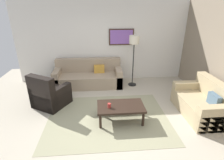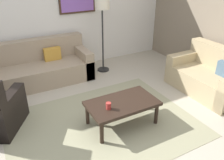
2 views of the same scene
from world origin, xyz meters
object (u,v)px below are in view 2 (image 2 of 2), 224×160
(couch_main, at_px, (37,68))
(lamp_standing, at_px, (102,11))
(couch_loveseat, at_px, (211,77))
(framed_artwork, at_px, (77,1))
(cup, at_px, (109,106))
(coffee_table, at_px, (122,105))

(couch_main, xyz_separation_m, lamp_standing, (1.52, -0.18, 1.11))
(couch_loveseat, height_order, framed_artwork, framed_artwork)
(cup, distance_m, framed_artwork, 2.97)
(couch_loveseat, height_order, lamp_standing, lamp_standing)
(cup, height_order, framed_artwork, framed_artwork)
(couch_main, bearing_deg, couch_loveseat, -35.25)
(coffee_table, distance_m, cup, 0.30)
(couch_main, relative_size, coffee_table, 2.06)
(coffee_table, bearing_deg, lamp_standing, 71.51)
(coffee_table, bearing_deg, couch_loveseat, 2.62)
(coffee_table, xyz_separation_m, cup, (-0.28, -0.07, 0.10))
(cup, bearing_deg, couch_main, 104.02)
(coffee_table, bearing_deg, cup, -166.61)
(couch_main, xyz_separation_m, coffee_table, (0.84, -2.21, 0.06))
(couch_loveseat, bearing_deg, couch_main, 144.75)
(couch_main, height_order, framed_artwork, framed_artwork)
(couch_main, relative_size, couch_loveseat, 1.50)
(cup, distance_m, lamp_standing, 2.48)
(coffee_table, height_order, cup, cup)
(cup, bearing_deg, lamp_standing, 65.50)
(lamp_standing, bearing_deg, couch_loveseat, -52.74)
(couch_loveseat, relative_size, framed_artwork, 1.73)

